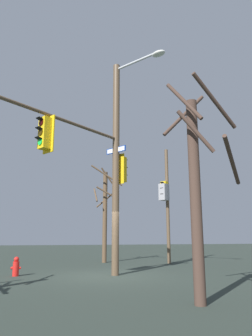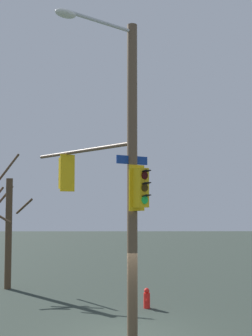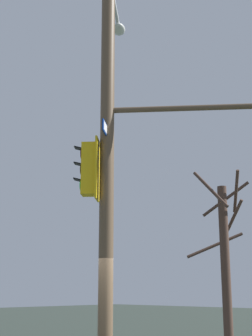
{
  "view_description": "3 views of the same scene",
  "coord_description": "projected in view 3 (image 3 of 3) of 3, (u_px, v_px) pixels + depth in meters",
  "views": [
    {
      "loc": [
        2.09,
        12.63,
        1.56
      ],
      "look_at": [
        -0.85,
        -0.69,
        4.49
      ],
      "focal_mm": 33.48,
      "sensor_mm": 36.0,
      "label": 1
    },
    {
      "loc": [
        -12.59,
        0.12,
        4.05
      ],
      "look_at": [
        -0.4,
        0.06,
        4.9
      ],
      "focal_mm": 46.04,
      "sensor_mm": 36.0,
      "label": 2
    },
    {
      "loc": [
        6.86,
        -7.0,
        1.9
      ],
      "look_at": [
        0.12,
        0.04,
        4.31
      ],
      "focal_mm": 52.55,
      "sensor_mm": 36.0,
      "label": 3
    }
  ],
  "objects": [
    {
      "name": "main_signal_pole_assembly",
      "position": [
        135.0,
        145.0,
        10.38
      ],
      "size": [
        6.05,
        3.99,
        9.12
      ],
      "rotation": [
        0.0,
        0.0,
        0.68
      ],
      "color": "brown",
      "rests_on": "ground"
    },
    {
      "name": "bare_tree_behind_pole",
      "position": [
        225.0,
        259.0,
        14.51
      ],
      "size": [
        1.99,
        1.97,
        5.41
      ],
      "color": "#47332A",
      "rests_on": "ground"
    }
  ]
}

